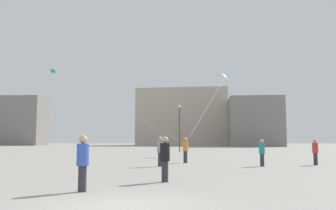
% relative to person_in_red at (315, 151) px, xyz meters
% --- Properties ---
extents(ground_plane, '(300.00, 300.00, 0.00)m').
position_rel_person_in_red_xyz_m(ground_plane, '(-9.47, -14.55, -0.91)').
color(ground_plane, gray).
extents(person_in_red, '(0.36, 0.36, 1.65)m').
position_rel_person_in_red_xyz_m(person_in_red, '(0.00, 0.00, 0.00)').
color(person_in_red, '#2D2D33').
rests_on(person_in_red, ground_plane).
extents(person_in_teal, '(0.36, 0.36, 1.64)m').
position_rel_person_in_red_xyz_m(person_in_teal, '(-3.58, -1.27, -0.01)').
color(person_in_teal, '#2D2D33').
rests_on(person_in_teal, ground_plane).
extents(person_in_grey, '(0.39, 0.39, 1.81)m').
position_rel_person_in_red_xyz_m(person_in_grey, '(-9.72, -1.82, 0.08)').
color(person_in_grey, '#2D2D33').
rests_on(person_in_grey, ground_plane).
extents(person_in_black, '(0.38, 0.38, 1.73)m').
position_rel_person_in_red_xyz_m(person_in_black, '(-8.82, -9.57, 0.04)').
color(person_in_black, '#2D2D33').
rests_on(person_in_black, ground_plane).
extents(person_in_blue, '(0.38, 0.38, 1.74)m').
position_rel_person_in_red_xyz_m(person_in_blue, '(-11.18, -12.27, 0.05)').
color(person_in_blue, '#2D2D33').
rests_on(person_in_blue, ground_plane).
extents(person_in_orange, '(0.39, 0.39, 1.79)m').
position_rel_person_in_red_xyz_m(person_in_orange, '(-8.28, 1.55, 0.07)').
color(person_in_orange, '#2D2D33').
rests_on(person_in_orange, ground_plane).
extents(kite_cyan_diamond, '(4.58, 13.52, 7.53)m').
position_rel_person_in_red_xyz_m(kite_cyan_diamond, '(-4.27, 14.29, 7.37)').
color(kite_cyan_diamond, '#1EB2C6').
extents(kite_emerald_diamond, '(17.44, 18.23, 9.20)m').
position_rel_person_in_red_xyz_m(kite_emerald_diamond, '(-24.23, 18.29, 8.76)').
color(kite_emerald_diamond, green).
extents(building_centre_hall, '(26.47, 15.97, 15.99)m').
position_rel_person_in_red_xyz_m(building_centre_hall, '(-10.47, 79.38, 7.09)').
color(building_centre_hall, '#B2A893').
rests_on(building_centre_hall, ground_plane).
extents(building_right_hall, '(12.99, 17.96, 11.87)m').
position_rel_person_in_red_xyz_m(building_right_hall, '(7.53, 67.60, 5.03)').
color(building_right_hall, gray).
rests_on(building_right_hall, ground_plane).
extents(lamppost_east, '(0.36, 0.36, 6.17)m').
position_rel_person_in_red_xyz_m(lamppost_east, '(-9.50, 22.91, 3.11)').
color(lamppost_east, '#2D2D30').
rests_on(lamppost_east, ground_plane).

